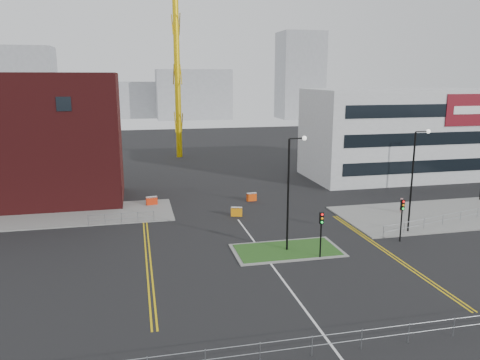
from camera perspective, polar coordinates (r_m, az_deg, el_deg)
The scene contains 27 objects.
ground at distance 30.37m, azimuth 6.92°, elevation -14.16°, with size 200.00×200.00×0.00m, color black.
pavement_left at distance 50.51m, azimuth -24.39°, elevation -4.20°, with size 28.00×8.00×0.12m, color slate.
pavement_right at distance 52.23m, azimuth 24.88°, elevation -3.72°, with size 24.00×10.00×0.12m, color slate.
island_kerb at distance 37.88m, azimuth 5.73°, elevation -8.53°, with size 8.60×4.60×0.08m, color slate.
grass_island at distance 37.87m, azimuth 5.73°, elevation -8.50°, with size 8.00×4.00×0.12m, color #234F1A.
brick_building at distance 55.60m, azimuth -26.82°, elevation 4.18°, with size 24.20×10.07×14.24m.
office_block at distance 67.92m, azimuth 18.88°, elevation 5.39°, with size 25.00×12.20×12.00m.
streetlamp_island at distance 36.38m, azimuth 6.24°, elevation -0.56°, with size 1.46×0.36×9.18m.
streetlamp_right_near at distance 43.41m, azimuth 20.53°, elevation 0.83°, with size 1.46×0.36×9.18m.
traffic_light_island at distance 35.93m, azimuth 9.88°, elevation -5.55°, with size 0.28×0.33×3.65m.
traffic_light_right at distance 41.22m, azimuth 19.16°, elevation -3.72°, with size 0.28×0.33×3.65m.
railing_front at distance 25.13m, azimuth 11.78°, elevation -18.38°, with size 24.05×0.05×1.10m.
railing_left at distance 45.38m, azimuth -14.26°, elevation -4.35°, with size 6.05×0.05×1.10m.
railing_right at distance 49.25m, azimuth 25.32°, elevation -3.82°, with size 19.05×5.05×1.10m.
centre_line at distance 32.06m, azimuth 5.70°, elevation -12.62°, with size 0.15×30.00×0.01m, color silver.
yellow_left_a at distance 38.00m, azimuth -11.41°, elevation -8.71°, with size 0.12×24.00×0.01m, color gold.
yellow_left_b at distance 38.01m, azimuth -10.95°, elevation -8.68°, with size 0.12×24.00×0.01m, color gold.
yellow_right_a at distance 39.15m, azimuth 17.27°, elevation -8.39°, with size 0.12×20.00×0.01m, color gold.
yellow_right_b at distance 39.30m, azimuth 17.65°, elevation -8.34°, with size 0.12×20.00×0.01m, color gold.
skyline_a at distance 148.71m, azimuth -25.02°, elevation 10.31°, with size 18.00×12.00×22.00m, color gray.
skyline_b at distance 156.81m, azimuth -5.70°, elevation 10.35°, with size 24.00×12.00×16.00m, color gray.
skyline_c at distance 160.03m, azimuth 7.33°, elevation 12.50°, with size 14.00×12.00×28.00m, color gray.
skyline_d at distance 165.68m, azimuth -12.39°, elevation 9.54°, with size 30.00×12.00×12.00m, color gray.
pedestrian at distance 50.16m, azimuth 19.13°, elevation -2.99°, with size 0.58×0.38×1.60m, color tan.
barrier_left at distance 51.20m, azimuth -10.71°, elevation -2.50°, with size 1.24×0.58×1.00m.
barrier_mid at distance 52.26m, azimuth 1.42°, elevation -2.03°, with size 1.13×0.49×0.92m.
barrier_right at distance 46.59m, azimuth -0.42°, elevation -3.83°, with size 1.16×0.68×0.92m.
Camera 1 is at (-9.39, -25.50, 13.55)m, focal length 35.00 mm.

